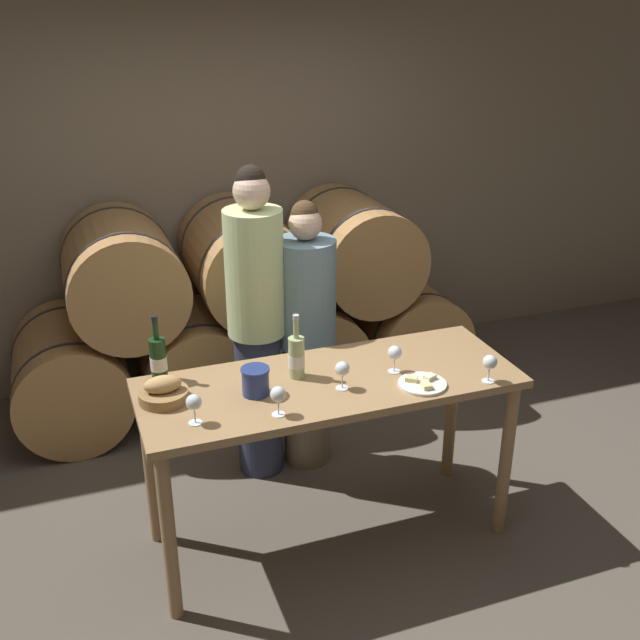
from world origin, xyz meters
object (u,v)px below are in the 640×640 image
Objects in this scene: bread_basket at (163,392)px; cheese_plate at (422,383)px; wine_glass_left at (278,395)px; wine_glass_far_left at (194,403)px; wine_glass_far_right at (490,363)px; wine_bottle_red at (158,359)px; wine_bottle_white at (296,357)px; blue_crock at (256,380)px; person_left at (256,324)px; wine_glass_right at (395,354)px; wine_glass_center at (342,370)px; tasting_table at (330,402)px; person_right at (306,337)px.

bread_basket reaches higher than cheese_plate.
wine_glass_left reaches higher than bread_basket.
wine_glass_far_right is (1.36, -0.10, 0.00)m from wine_glass_far_left.
wine_bottle_red is at bearing 85.94° from bread_basket.
wine_bottle_white is 0.63m from bread_basket.
blue_crock is at bearing 166.04° from cheese_plate.
wine_bottle_red is 0.45m from wine_glass_far_left.
person_left is at bearing 46.75° from bread_basket.
cheese_plate is 0.71m from wine_glass_left.
blue_crock is at bearing -156.81° from wine_bottle_white.
wine_glass_right is 0.44m from wine_glass_far_right.
wine_glass_center reaches higher than blue_crock.
cheese_plate is at bearing 167.13° from wine_glass_far_right.
wine_glass_center is at bearing -77.19° from person_left.
wine_bottle_white is (-0.14, 0.08, 0.23)m from tasting_table.
wine_bottle_red reaches higher than wine_glass_left.
wine_bottle_red is at bearing 159.41° from wine_glass_far_right.
wine_bottle_white is at bearing 151.47° from cheese_plate.
person_right is 4.86× the size of wine_bottle_red.
wine_bottle_white is at bearing 1.54° from bread_basket.
wine_glass_far_left is (-0.79, -0.88, 0.20)m from person_right.
wine_glass_center is 0.69m from wine_glass_far_right.
wine_glass_center is 1.00× the size of wine_glass_far_right.
wine_bottle_white reaches higher than wine_glass_right.
wine_bottle_red reaches higher than wine_bottle_white.
wine_bottle_red reaches higher than bread_basket.
wine_bottle_red reaches higher than wine_glass_right.
wine_glass_left is at bearing 177.47° from wine_glass_far_right.
person_left reaches higher than wine_glass_left.
wine_bottle_white reaches higher than tasting_table.
wine_bottle_white is 2.33× the size of wine_glass_right.
person_right is 7.12× the size of bread_basket.
wine_glass_left is (0.44, -0.29, 0.05)m from bread_basket.
cheese_plate is at bearing 2.08° from wine_glass_left.
tasting_table is 13.67× the size of blue_crock.
person_left is 7.94× the size of cheese_plate.
tasting_table is at bearing 2.28° from blue_crock.
wine_bottle_white is 0.24m from wine_glass_center.
bread_basket is 1.09m from wine_glass_right.
blue_crock is 0.97× the size of wine_glass_center.
wine_bottle_red is (-0.87, -0.44, 0.22)m from person_right.
wine_glass_left reaches higher than blue_crock.
bread_basket is 1.64× the size of wine_glass_center.
blue_crock is at bearing 167.51° from wine_glass_center.
wine_glass_far_right is (0.85, -0.98, 0.08)m from person_left.
wine_glass_far_right is (0.56, -0.98, 0.20)m from person_right.
wine_glass_far_left reaches higher than tasting_table.
person_right is at bearing 67.31° from wine_bottle_white.
wine_bottle_white is at bearing 23.19° from blue_crock.
wine_glass_right is at bearing 16.96° from wine_glass_left.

